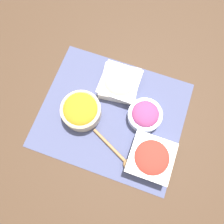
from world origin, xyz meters
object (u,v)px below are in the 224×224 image
object	(u,v)px
onion_bowl	(145,115)
tomato_bowl	(151,158)
carrot_bowl	(81,110)
wooden_spoon	(123,159)
cucumber_bowl	(120,83)

from	to	relation	value
onion_bowl	tomato_bowl	distance (m)	0.17
carrot_bowl	wooden_spoon	xyz separation A→B (m)	(-0.22, 0.12, -0.03)
cucumber_bowl	wooden_spoon	world-z (taller)	cucumber_bowl
carrot_bowl	tomato_bowl	bearing A→B (deg)	164.77
cucumber_bowl	tomato_bowl	distance (m)	0.32
tomato_bowl	wooden_spoon	world-z (taller)	tomato_bowl
tomato_bowl	onion_bowl	bearing A→B (deg)	-66.27
onion_bowl	carrot_bowl	size ratio (longest dim) A/B	0.87
onion_bowl	wooden_spoon	distance (m)	0.19
onion_bowl	tomato_bowl	xyz separation A→B (m)	(-0.07, 0.15, 0.01)
tomato_bowl	wooden_spoon	bearing A→B (deg)	20.67
onion_bowl	tomato_bowl	bearing A→B (deg)	113.73
tomato_bowl	carrot_bowl	bearing A→B (deg)	-15.23
carrot_bowl	tomato_bowl	xyz separation A→B (m)	(-0.31, 0.08, -0.00)
carrot_bowl	cucumber_bowl	size ratio (longest dim) A/B	0.93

